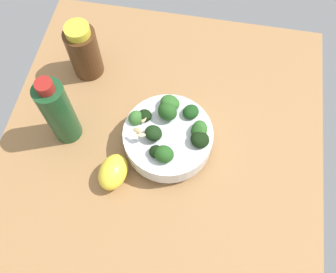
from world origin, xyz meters
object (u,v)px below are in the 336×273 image
object	(u,v)px
bottle_short	(84,51)
lemon_wedge	(113,172)
bowl_of_broccoli	(169,136)
bottle_tall	(58,112)

from	to	relation	value
bottle_short	lemon_wedge	bearing A→B (deg)	-153.82
bowl_of_broccoli	bottle_tall	size ratio (longest dim) A/B	1.02
bottle_tall	bottle_short	bearing A→B (deg)	0.25
bottle_tall	bowl_of_broccoli	bearing A→B (deg)	-87.60
lemon_wedge	bottle_short	size ratio (longest dim) A/B	0.54
lemon_wedge	bottle_tall	distance (cm)	15.31
bottle_short	bowl_of_broccoli	bearing A→B (deg)	-125.97
bowl_of_broccoli	bottle_short	world-z (taller)	bottle_short
bottle_tall	bottle_short	world-z (taller)	bottle_tall
bowl_of_broccoli	lemon_wedge	size ratio (longest dim) A/B	2.46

